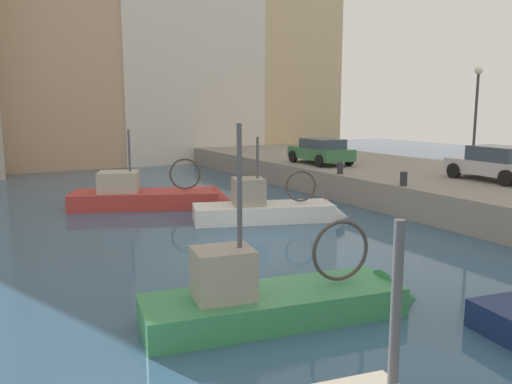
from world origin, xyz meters
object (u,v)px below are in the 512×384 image
Objects in this scene: parked_car_silver at (496,163)px; parked_car_green at (321,151)px; fishing_boat_white at (272,217)px; fishing_boat_green at (290,311)px; mooring_bollard_mid at (340,168)px; quay_streetlamp at (477,102)px; mooring_bollard_south at (404,179)px; fishing_boat_red at (154,204)px.

parked_car_green is at bearing 107.17° from parked_car_silver.
fishing_boat_green is at bearing -117.91° from fishing_boat_white.
quay_streetlamp is (5.65, -2.57, 2.98)m from mooring_bollard_mid.
mooring_bollard_south is at bearing 169.30° from parked_car_silver.
fishing_boat_green is 17.26m from quay_streetlamp.
quay_streetlamp reaches higher than mooring_bollard_south.
fishing_boat_red is 15.19m from quay_streetlamp.
fishing_boat_red is at bearing 141.20° from mooring_bollard_south.
parked_car_silver is (9.20, -2.54, 1.79)m from fishing_boat_white.
fishing_boat_green reaches higher than mooring_bollard_south.
fishing_boat_green reaches higher than mooring_bollard_mid.
parked_car_silver is 6.47m from mooring_bollard_mid.
fishing_boat_green is 9.09m from fishing_boat_white.
parked_car_green is (6.53, 6.08, 1.76)m from fishing_boat_white.
mooring_bollard_mid is at bearing 155.57° from quay_streetlamp.
mooring_bollard_mid is (9.15, 10.30, 1.35)m from fishing_boat_green.
mooring_bollard_mid is at bearing 90.00° from mooring_bollard_south.
fishing_boat_red is at bearing 159.86° from quay_streetlamp.
parked_car_silver reaches higher than mooring_bollard_mid.
parked_car_green is at bearing 8.05° from fishing_boat_red.
quay_streetlamp is at bearing -24.43° from mooring_bollard_mid.
parked_car_green reaches higher than mooring_bollard_south.
mooring_bollard_south is at bearing -19.47° from fishing_boat_white.
parked_car_silver is (12.31, -7.26, 1.80)m from fishing_boat_red.
parked_car_green is 7.36× the size of mooring_bollard_south.
fishing_boat_red is at bearing 123.48° from fishing_boat_white.
parked_car_silver is 7.10× the size of mooring_bollard_south.
mooring_bollard_south is (-4.30, 0.81, -0.45)m from parked_car_silver.
parked_car_silver is at bearing -121.09° from quay_streetlamp.
mooring_bollard_south is (9.15, 6.30, 1.35)m from fishing_boat_green.
fishing_boat_green reaches higher than fishing_boat_red.
mooring_bollard_mid is (8.02, -2.45, 1.35)m from fishing_boat_red.
parked_car_silver is 4.40m from mooring_bollard_south.
parked_car_green is at bearing 66.83° from mooring_bollard_mid.
parked_car_green is (10.79, 14.11, 1.78)m from fishing_boat_green.
parked_car_green is at bearing 42.95° from fishing_boat_white.
parked_car_green is (9.65, 1.36, 1.77)m from fishing_boat_red.
mooring_bollard_mid is 6.88m from quay_streetlamp.
fishing_boat_green is at bearing -95.09° from fishing_boat_red.
fishing_boat_red is 1.16× the size of fishing_boat_white.
quay_streetlamp is (1.35, 2.25, 2.53)m from parked_car_silver.
fishing_boat_white is at bearing 164.54° from parked_car_silver.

